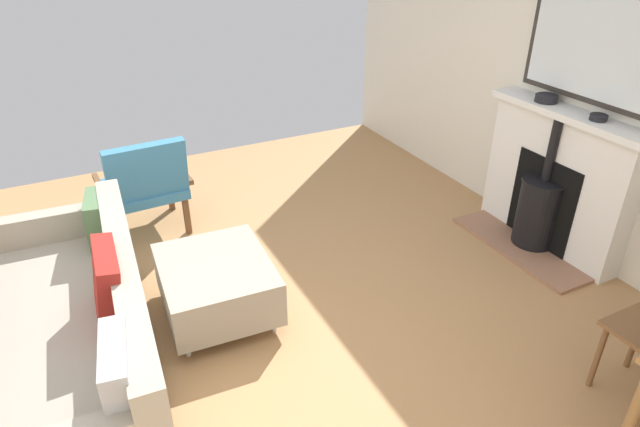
% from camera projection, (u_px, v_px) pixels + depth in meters
% --- Properties ---
extents(ground_plane, '(5.70, 6.01, 0.01)m').
position_uv_depth(ground_plane, '(222.00, 345.00, 3.34)').
color(ground_plane, '#A87A4C').
extents(wall_left, '(0.12, 6.01, 2.70)m').
position_uv_depth(wall_left, '(595.00, 72.00, 3.80)').
color(wall_left, silver).
rests_on(wall_left, ground).
extents(fireplace, '(0.54, 1.31, 1.10)m').
position_uv_depth(fireplace, '(552.00, 188.00, 4.13)').
color(fireplace, '#93664C').
rests_on(fireplace, ground).
extents(mirror_over_mantel, '(0.04, 1.11, 1.02)m').
position_uv_depth(mirror_over_mantel, '(600.00, 26.00, 3.60)').
color(mirror_over_mantel, '#2D2823').
extents(mantel_bowl_near, '(0.17, 0.17, 0.05)m').
position_uv_depth(mantel_bowl_near, '(547.00, 98.00, 4.01)').
color(mantel_bowl_near, black).
rests_on(mantel_bowl_near, fireplace).
extents(mantel_bowl_far, '(0.12, 0.12, 0.04)m').
position_uv_depth(mantel_bowl_far, '(599.00, 117.00, 3.65)').
color(mantel_bowl_far, black).
rests_on(mantel_bowl_far, fireplace).
extents(sofa, '(0.95, 2.05, 0.83)m').
position_uv_depth(sofa, '(79.00, 333.00, 2.93)').
color(sofa, '#B2B2B7').
rests_on(sofa, ground).
extents(ottoman, '(0.72, 0.83, 0.40)m').
position_uv_depth(ottoman, '(217.00, 283.00, 3.49)').
color(ottoman, '#B2B2B7').
rests_on(ottoman, ground).
extents(armchair_accent, '(0.71, 0.63, 0.85)m').
position_uv_depth(armchair_accent, '(145.00, 183.00, 4.26)').
color(armchair_accent, brown).
rests_on(armchair_accent, ground).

